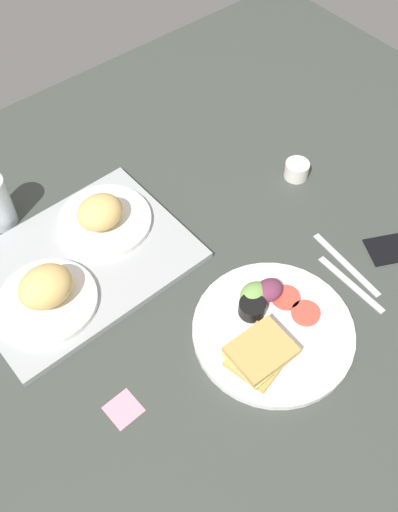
% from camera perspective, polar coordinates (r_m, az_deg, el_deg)
% --- Properties ---
extents(ground_plane, '(1.90, 1.50, 0.03)m').
position_cam_1_polar(ground_plane, '(1.17, 0.17, -3.01)').
color(ground_plane, '#383D38').
extents(serving_tray, '(0.46, 0.34, 0.02)m').
position_cam_1_polar(serving_tray, '(1.20, -11.99, -0.69)').
color(serving_tray, '#9EA0A3').
rests_on(serving_tray, ground_plane).
extents(bread_plate_near, '(0.20, 0.20, 0.09)m').
position_cam_1_polar(bread_plate_near, '(1.13, -15.10, -3.61)').
color(bread_plate_near, white).
rests_on(bread_plate_near, serving_tray).
extents(bread_plate_far, '(0.20, 0.20, 0.08)m').
position_cam_1_polar(bread_plate_far, '(1.22, -9.69, 3.94)').
color(bread_plate_far, white).
rests_on(bread_plate_far, serving_tray).
extents(plate_with_salad, '(0.31, 0.31, 0.05)m').
position_cam_1_polar(plate_with_salad, '(1.09, 7.13, -7.31)').
color(plate_with_salad, white).
rests_on(plate_with_salad, ground_plane).
extents(espresso_cup, '(0.06, 0.06, 0.04)m').
position_cam_1_polar(espresso_cup, '(1.35, 9.80, 8.54)').
color(espresso_cup, silver).
rests_on(espresso_cup, ground_plane).
extents(fork, '(0.02, 0.17, 0.01)m').
position_cam_1_polar(fork, '(1.19, 15.05, -2.73)').
color(fork, '#B7B7BC').
rests_on(fork, ground_plane).
extents(knife, '(0.03, 0.19, 0.01)m').
position_cam_1_polar(knife, '(1.22, 14.60, -0.78)').
color(knife, '#B7B7BC').
rests_on(knife, ground_plane).
extents(sticky_note, '(0.06, 0.06, 0.00)m').
position_cam_1_polar(sticky_note, '(1.04, -7.62, -15.02)').
color(sticky_note, pink).
rests_on(sticky_note, ground_plane).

